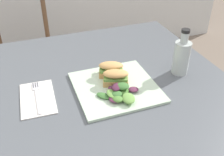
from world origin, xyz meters
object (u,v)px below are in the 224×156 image
at_px(sandwich_half_front, 116,77).
at_px(fork_on_napkin, 37,95).
at_px(bottle_cold_brew, 181,59).
at_px(plate_lunch, 116,87).
at_px(chair_wooden_far, 23,52).
at_px(dining_table, 84,111).
at_px(sandwich_half_back, 111,69).

height_order(sandwich_half_front, fork_on_napkin, sandwich_half_front).
bearing_deg(bottle_cold_brew, plate_lunch, -177.22).
bearing_deg(fork_on_napkin, sandwich_half_front, -7.48).
xyz_separation_m(sandwich_half_front, bottle_cold_brew, (0.27, -0.00, 0.03)).
relative_size(chair_wooden_far, fork_on_napkin, 4.69).
height_order(dining_table, fork_on_napkin, fork_on_napkin).
xyz_separation_m(dining_table, sandwich_half_front, (0.12, -0.04, 0.16)).
relative_size(plate_lunch, bottle_cold_brew, 1.58).
bearing_deg(dining_table, chair_wooden_far, 101.85).
relative_size(sandwich_half_front, fork_on_napkin, 0.57).
bearing_deg(dining_table, sandwich_half_front, -19.23).
bearing_deg(fork_on_napkin, plate_lunch, -10.70).
height_order(chair_wooden_far, sandwich_half_back, chair_wooden_far).
height_order(chair_wooden_far, plate_lunch, chair_wooden_far).
xyz_separation_m(sandwich_half_front, fork_on_napkin, (-0.28, 0.04, -0.03)).
bearing_deg(chair_wooden_far, dining_table, -78.15).
xyz_separation_m(chair_wooden_far, fork_on_napkin, (0.03, -0.93, 0.30)).
distance_m(chair_wooden_far, fork_on_napkin, 0.98).
height_order(plate_lunch, fork_on_napkin, plate_lunch).
xyz_separation_m(chair_wooden_far, sandwich_half_front, (0.31, -0.97, 0.33)).
xyz_separation_m(chair_wooden_far, sandwich_half_back, (0.32, -0.91, 0.33)).
bearing_deg(chair_wooden_far, plate_lunch, -72.56).
distance_m(plate_lunch, bottle_cold_brew, 0.29).
bearing_deg(bottle_cold_brew, chair_wooden_far, 121.20).
bearing_deg(bottle_cold_brew, fork_on_napkin, 175.98).
distance_m(dining_table, plate_lunch, 0.18).
distance_m(sandwich_half_front, bottle_cold_brew, 0.27).
bearing_deg(dining_table, sandwich_half_back, 8.17).
height_order(sandwich_half_back, fork_on_napkin, sandwich_half_back).
bearing_deg(sandwich_half_back, dining_table, -171.83).
height_order(sandwich_half_front, sandwich_half_back, same).
bearing_deg(sandwich_half_back, bottle_cold_brew, -12.85).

